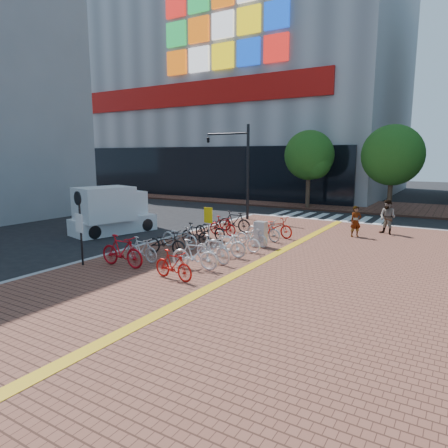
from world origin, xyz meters
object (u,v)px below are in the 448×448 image
Objects in this scene: bike_1 at (142,249)px; bike_14 at (263,230)px; pedestrian_a at (356,221)px; traffic_light_pole at (229,154)px; bike_6 at (223,226)px; bike_8 at (173,265)px; bike_15 at (275,227)px; bike_4 at (195,234)px; bike_13 at (252,236)px; yellow_sign at (208,218)px; bike_2 at (166,242)px; bike_9 at (195,254)px; bike_5 at (210,229)px; bike_3 at (180,236)px; bike_10 at (213,249)px; box_truck at (112,211)px; utility_box at (261,234)px; notice_sign at (79,219)px; bike_0 at (122,251)px; bike_11 at (226,244)px; bike_12 at (240,241)px; bike_7 at (234,221)px; pedestrian_b at (388,217)px.

bike_1 is 6.33m from bike_14.
traffic_light_pole is (-8.64, 2.21, 3.32)m from pedestrian_a.
bike_8 reaches higher than bike_6.
bike_15 is 7.66m from traffic_light_pole.
bike_4 is 1.00× the size of bike_13.
pedestrian_a is at bearing -39.44° from bike_4.
yellow_sign is (-2.10, -2.90, 0.63)m from bike_15.
bike_2 is at bearing 161.31° from bike_14.
bike_14 is (-0.02, 5.71, -0.04)m from bike_9.
bike_3 is at bearing -174.67° from bike_5.
box_truck reaches higher than bike_10.
bike_3 is 1.76× the size of utility_box.
bike_9 is at bearing -171.18° from bike_13.
notice_sign is 13.13m from traffic_light_pole.
bike_0 is 1.12× the size of bike_10.
bike_10 is 1.13× the size of pedestrian_a.
bike_1 is 0.95× the size of bike_4.
bike_11 is 2.78m from yellow_sign.
bike_0 is 1.17× the size of bike_13.
bike_12 is 8.42m from box_truck.
bike_1 is 4.15m from yellow_sign.
bike_14 is 0.69× the size of notice_sign.
bike_14 is at bearing 12.85° from bike_10.
bike_9 is 6.80m from bike_15.
bike_12 is at bearing -168.42° from bike_13.
bike_4 is at bearing 1.02° from bike_1.
yellow_sign is (-2.08, 0.71, 0.69)m from bike_12.
bike_6 is 0.87× the size of bike_7.
bike_10 is (-0.03, 2.42, 0.03)m from bike_8.
pedestrian_b is at bearing -39.51° from bike_12.
bike_10 is (2.44, 1.23, 0.05)m from bike_1.
bike_4 is 5.41m from notice_sign.
bike_15 is at bearing -116.69° from pedestrian_b.
bike_14 is at bearing -118.72° from bike_7.
bike_2 is 1.06× the size of pedestrian_b.
bike_6 is (0.11, 6.89, -0.10)m from bike_0.
bike_3 reaches higher than bike_15.
bike_14 is (2.27, -1.20, -0.06)m from bike_7.
pedestrian_a reaches higher than bike_11.
bike_10 is at bearing -98.20° from bike_2.
bike_9 is (2.28, -3.27, 0.04)m from bike_4.
notice_sign is (-1.57, -2.97, 1.24)m from bike_2.
bike_5 is 9.20m from pedestrian_b.
bike_0 reaches higher than bike_1.
traffic_light_pole reaches higher than bike_5.
yellow_sign is (0.40, -0.76, 0.66)m from bike_5.
box_truck is (-5.92, -1.86, 0.56)m from bike_6.
bike_7 reaches higher than bike_1.
bike_1 is 0.91× the size of bike_10.
bike_10 is at bearing 35.33° from notice_sign.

